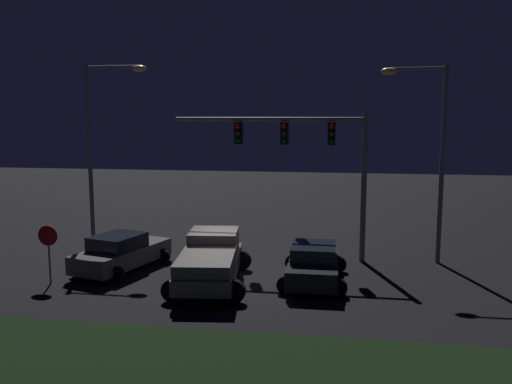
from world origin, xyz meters
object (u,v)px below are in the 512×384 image
(stop_sign, at_px, (48,243))
(car_sedan, at_px, (314,263))
(car_sedan_far, at_px, (121,253))
(street_lamp_left, at_px, (101,134))
(pickup_truck, at_px, (211,257))
(street_lamp_right, at_px, (430,140))
(traffic_signal_gantry, at_px, (307,148))

(stop_sign, bearing_deg, car_sedan, 9.88)
(car_sedan_far, distance_m, street_lamp_left, 6.36)
(car_sedan_far, bearing_deg, stop_sign, 154.21)
(car_sedan, height_order, street_lamp_left, street_lamp_left)
(street_lamp_left, relative_size, stop_sign, 3.87)
(stop_sign, bearing_deg, car_sedan_far, 47.82)
(pickup_truck, xyz_separation_m, car_sedan, (3.81, 0.66, -0.26))
(pickup_truck, height_order, street_lamp_left, street_lamp_left)
(car_sedan_far, distance_m, street_lamp_right, 13.56)
(street_lamp_right, bearing_deg, street_lamp_left, 178.39)
(traffic_signal_gantry, height_order, stop_sign, traffic_signal_gantry)
(street_lamp_right, bearing_deg, traffic_signal_gantry, -176.62)
(street_lamp_right, bearing_deg, car_sedan, -141.69)
(pickup_truck, distance_m, car_sedan_far, 4.15)
(street_lamp_right, xyz_separation_m, stop_sign, (-14.30, -5.31, -3.68))
(traffic_signal_gantry, bearing_deg, stop_sign, -151.45)
(car_sedan, xyz_separation_m, stop_sign, (-9.73, -1.70, 0.82))
(car_sedan, distance_m, car_sedan_far, 7.82)
(pickup_truck, relative_size, stop_sign, 2.51)
(pickup_truck, xyz_separation_m, car_sedan_far, (-4.00, 1.09, -0.26))
(street_lamp_left, bearing_deg, traffic_signal_gantry, -4.25)
(traffic_signal_gantry, xyz_separation_m, stop_sign, (-9.20, -5.01, -3.34))
(car_sedan_far, relative_size, street_lamp_left, 0.55)
(pickup_truck, height_order, stop_sign, stop_sign)
(traffic_signal_gantry, relative_size, stop_sign, 3.73)
(car_sedan, height_order, traffic_signal_gantry, traffic_signal_gantry)
(street_lamp_left, xyz_separation_m, stop_sign, (0.42, -5.72, -3.86))
(pickup_truck, xyz_separation_m, traffic_signal_gantry, (3.28, 3.98, 3.90))
(traffic_signal_gantry, distance_m, street_lamp_right, 5.12)
(car_sedan, distance_m, stop_sign, 9.91)
(traffic_signal_gantry, distance_m, stop_sign, 10.99)
(car_sedan, relative_size, stop_sign, 1.97)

